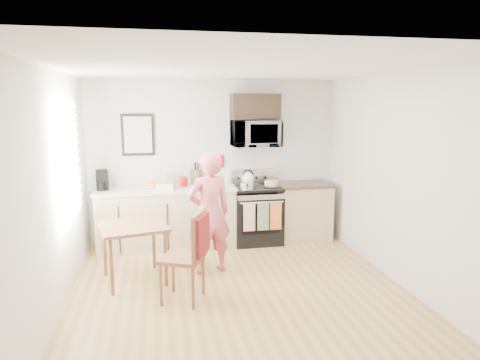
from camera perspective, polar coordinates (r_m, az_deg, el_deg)
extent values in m
plane|color=olive|center=(5.16, 0.34, -15.47)|extent=(4.60, 4.60, 0.00)
cube|color=beige|center=(6.98, -3.40, 2.51)|extent=(4.00, 0.04, 2.60)
cube|color=beige|center=(2.61, 10.61, -11.06)|extent=(4.00, 0.04, 2.60)
cube|color=beige|center=(4.78, -23.90, -2.00)|extent=(0.04, 4.60, 2.60)
cube|color=beige|center=(5.50, 21.25, -0.30)|extent=(0.04, 4.60, 2.60)
cube|color=silver|center=(4.66, 0.37, 14.68)|extent=(4.00, 4.60, 0.04)
cube|color=white|center=(5.50, -22.09, 2.30)|extent=(0.02, 1.40, 1.50)
cube|color=white|center=(5.50, -21.99, 2.30)|extent=(0.01, 1.30, 1.40)
cube|color=tan|center=(6.80, -9.70, -5.15)|extent=(2.10, 0.60, 0.90)
cube|color=#F0E4CF|center=(6.69, -9.83, -1.27)|extent=(2.14, 0.64, 0.04)
cube|color=tan|center=(7.19, 8.39, -4.25)|extent=(0.84, 0.60, 0.90)
cube|color=black|center=(7.09, 8.49, -0.57)|extent=(0.88, 0.64, 0.04)
cube|color=black|center=(6.97, 2.20, -5.17)|extent=(0.76, 0.65, 0.77)
cube|color=black|center=(6.65, 2.83, -5.35)|extent=(0.61, 0.02, 0.45)
cube|color=#B3B3B8|center=(6.57, 2.86, -2.58)|extent=(0.74, 0.02, 0.14)
cylinder|color=#B3B3B8|center=(6.54, 2.95, -3.01)|extent=(0.68, 0.02, 0.02)
cube|color=black|center=(6.85, 2.23, -1.03)|extent=(0.76, 0.65, 0.04)
cube|color=#B3B3B8|center=(7.08, 1.73, 0.51)|extent=(0.76, 0.08, 0.24)
cube|color=white|center=(6.54, 1.24, -4.98)|extent=(0.18, 0.02, 0.44)
cube|color=#4F6543|center=(6.59, 3.11, -4.87)|extent=(0.18, 0.02, 0.44)
cube|color=#B5621B|center=(6.64, 4.79, -4.78)|extent=(0.18, 0.02, 0.44)
imported|color=#B3B3B8|center=(6.83, 2.08, 6.23)|extent=(0.76, 0.51, 0.42)
cube|color=black|center=(6.86, 2.02, 9.76)|extent=(0.76, 0.35, 0.40)
cube|color=black|center=(6.86, -13.46, 5.89)|extent=(0.50, 0.03, 0.65)
cube|color=#A3A99F|center=(6.84, -13.46, 5.88)|extent=(0.42, 0.01, 0.56)
cube|color=#A2100D|center=(6.97, -2.98, 2.51)|extent=(0.20, 0.02, 0.20)
imported|color=#D2394D|center=(5.64, -4.10, -4.42)|extent=(0.67, 0.53, 1.63)
cube|color=brown|center=(5.54, -14.10, -6.02)|extent=(0.78, 0.78, 0.04)
cylinder|color=brown|center=(5.31, -16.78, -11.07)|extent=(0.04, 0.04, 0.70)
cylinder|color=brown|center=(5.42, -9.88, -10.33)|extent=(0.04, 0.04, 0.70)
cylinder|color=brown|center=(5.92, -17.63, -8.88)|extent=(0.04, 0.04, 0.70)
cylinder|color=brown|center=(6.02, -11.44, -8.28)|extent=(0.04, 0.04, 0.70)
cube|color=brown|center=(4.96, -7.74, -10.28)|extent=(0.58, 0.58, 0.04)
cube|color=brown|center=(4.81, -5.45, -7.43)|extent=(0.22, 0.42, 0.53)
cube|color=#5D0F19|center=(4.80, -5.13, -7.33)|extent=(0.22, 0.39, 0.44)
cylinder|color=brown|center=(4.97, -10.51, -13.65)|extent=(0.04, 0.04, 0.49)
cylinder|color=brown|center=(4.84, -6.29, -14.18)|extent=(0.04, 0.04, 0.49)
cylinder|color=brown|center=(5.29, -8.91, -12.08)|extent=(0.04, 0.04, 0.49)
cylinder|color=brown|center=(5.17, -4.93, -12.52)|extent=(0.04, 0.04, 0.49)
cube|color=brown|center=(6.91, -5.81, 0.41)|extent=(0.19, 0.19, 0.25)
cylinder|color=#A2100D|center=(6.81, -7.52, -0.20)|extent=(0.12, 0.12, 0.15)
imported|color=white|center=(6.70, -11.60, -0.88)|extent=(0.25, 0.25, 0.06)
cube|color=tan|center=(6.80, -9.71, 0.06)|extent=(0.11, 0.11, 0.23)
cube|color=black|center=(6.78, -17.91, 0.01)|extent=(0.21, 0.24, 0.30)
cylinder|color=black|center=(6.71, -17.97, -0.76)|extent=(0.11, 0.11, 0.11)
cube|color=#DCB173|center=(6.56, -9.91, -0.88)|extent=(0.30, 0.20, 0.10)
cylinder|color=black|center=(6.82, 4.23, -0.81)|extent=(0.28, 0.28, 0.02)
cylinder|color=tan|center=(6.81, 4.24, -0.41)|extent=(0.23, 0.23, 0.08)
sphere|color=white|center=(6.91, 1.06, 0.16)|extent=(0.20, 0.20, 0.20)
cone|color=white|center=(6.90, 1.07, 1.02)|extent=(0.06, 0.06, 0.06)
torus|color=black|center=(6.90, 1.06, 0.68)|extent=(0.18, 0.02, 0.18)
cylinder|color=#B3B3B8|center=(6.58, 0.97, -0.79)|extent=(0.21, 0.21, 0.11)
cylinder|color=black|center=(6.41, 0.99, -0.69)|extent=(0.06, 0.19, 0.02)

